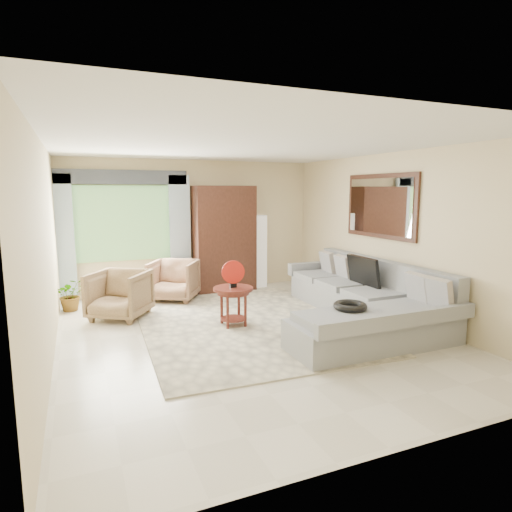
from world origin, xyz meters
name	(u,v)px	position (x,y,z in m)	size (l,w,h in m)	color
ground	(249,334)	(0.00, 0.00, 0.00)	(6.00, 6.00, 0.00)	silver
area_rug	(245,323)	(0.11, 0.46, 0.01)	(3.00, 4.00, 0.02)	beige
sectional_sofa	(362,305)	(1.78, -0.18, 0.28)	(2.30, 3.46, 0.90)	gray
tv_screen	(363,271)	(2.05, 0.18, 0.72)	(0.06, 0.74, 0.48)	black
garden_hose	(350,306)	(1.00, -0.96, 0.55)	(0.43, 0.43, 0.09)	black
coffee_table	(233,306)	(-0.08, 0.43, 0.31)	(0.59, 0.59, 0.59)	#431912
red_disc	(233,272)	(-0.08, 0.43, 0.82)	(0.34, 0.34, 0.03)	red
armchair_left	(119,295)	(-1.60, 1.52, 0.38)	(0.81, 0.84, 0.76)	#987B52
armchair_right	(174,280)	(-0.56, 2.31, 0.37)	(0.80, 0.82, 0.75)	#A07657
potted_plant	(71,294)	(-2.31, 2.30, 0.28)	(0.50, 0.43, 0.55)	#999999
armoire	(224,239)	(0.55, 2.72, 1.05)	(1.20, 0.55, 2.10)	black
floor_lamp	(259,251)	(1.35, 2.78, 0.75)	(0.24, 0.24, 1.50)	silver
window	(123,223)	(-1.35, 2.97, 1.40)	(1.80, 0.04, 1.40)	#669E59
curtain_left	(62,239)	(-2.40, 2.88, 1.15)	(0.40, 0.08, 2.30)	#9EB7CC
curtain_right	(180,235)	(-0.30, 2.88, 1.15)	(0.40, 0.08, 2.30)	#9EB7CC
valance	(121,177)	(-1.35, 2.90, 2.25)	(2.40, 0.12, 0.26)	#1E232D
wall_mirror	(380,206)	(2.46, 0.35, 1.75)	(0.05, 1.70, 1.05)	black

